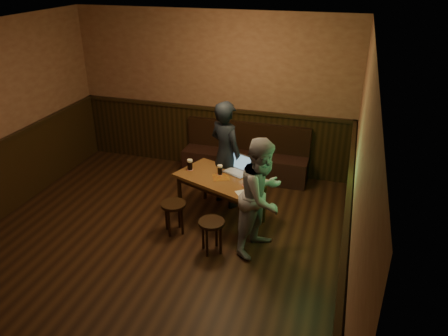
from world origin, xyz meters
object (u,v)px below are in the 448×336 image
pint_left (190,165)px  person_grey (262,196)px  pint_right (246,180)px  laptop (238,168)px  pub_table (221,183)px  stool_left (174,209)px  pint_mid (220,170)px  bench (245,160)px  person_suit (226,154)px  stool_right (212,227)px

pint_left → person_grey: 1.42m
pint_left → pint_right: pint_left is taller
pint_right → laptop: (-0.21, 0.39, -0.02)m
person_grey → pint_right: bearing=57.0°
person_grey → pub_table: bearing=71.7°
stool_left → pint_mid: pint_mid is taller
bench → pint_mid: size_ratio=14.66×
pint_mid → bench: bearing=88.3°
laptop → person_suit: size_ratio=0.26×
pint_right → person_grey: (0.32, -0.43, 0.03)m
pub_table → person_grey: size_ratio=0.91×
pint_left → pub_table: bearing=-11.8°
stool_left → person_suit: size_ratio=0.28×
stool_right → person_suit: 1.38m
stool_right → person_grey: bearing=23.0°
stool_right → pint_mid: bearing=100.4°
bench → pub_table: (0.00, -1.47, 0.28)m
pub_table → stool_left: size_ratio=3.09×
pint_mid → person_suit: (-0.02, 0.37, 0.09)m
person_suit → person_grey: bearing=158.8°
stool_left → pint_left: pint_left is taller
bench → laptop: (0.20, -1.23, 0.44)m
stool_left → pint_mid: size_ratio=3.13×
stool_left → pint_left: size_ratio=2.83×
stool_left → person_suit: 1.20m
pint_right → person_grey: size_ratio=0.10×
stool_right → laptop: 1.14m
bench → person_grey: bearing=-70.4°
pub_table → pint_right: (0.41, -0.15, 0.17)m
pint_mid → pint_right: pint_right is taller
pub_table → person_grey: (0.73, -0.58, 0.20)m
pint_mid → person_grey: (0.77, -0.66, 0.04)m
stool_right → pint_left: size_ratio=2.81×
stool_right → pint_right: bearing=67.7°
bench → stool_left: 2.09m
bench → person_grey: size_ratio=1.39×
stool_left → bench: bearing=75.5°
person_grey → person_suit: bearing=57.6°
laptop → stool_right: bearing=-69.7°
pint_left → person_grey: (1.24, -0.68, 0.03)m
pint_mid → person_suit: 0.38m
stool_right → pint_left: bearing=124.4°
bench → person_suit: (-0.06, -1.02, 0.53)m
stool_right → person_suit: (-0.19, 1.28, 0.47)m
pint_left → person_suit: (0.46, 0.34, 0.08)m
person_suit → laptop: bearing=172.3°
pub_table → stool_left: 0.79m
stool_left → person_grey: 1.32m
pub_table → pint_mid: size_ratio=9.66×
pint_left → laptop: (0.71, 0.13, -0.02)m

